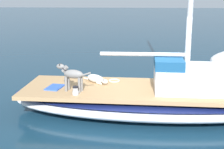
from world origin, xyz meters
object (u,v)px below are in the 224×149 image
(sailboat_main, at_px, (150,100))
(deck_towel, at_px, (55,87))
(coiled_rope, at_px, (114,81))
(dog_white, at_px, (96,79))
(deck_winch, at_px, (76,91))
(dog_grey, at_px, (72,75))

(sailboat_main, relative_size, deck_towel, 13.02)
(coiled_rope, bearing_deg, dog_white, -72.21)
(deck_winch, bearing_deg, coiled_rope, 145.85)
(sailboat_main, distance_m, dog_white, 1.59)
(dog_grey, xyz_separation_m, deck_winch, (0.29, 0.14, -0.32))
(dog_white, xyz_separation_m, deck_towel, (0.58, -1.02, -0.09))
(dog_grey, bearing_deg, dog_white, 148.14)
(sailboat_main, height_order, deck_winch, deck_winch)
(dog_white, distance_m, deck_towel, 1.18)
(deck_winch, distance_m, deck_towel, 0.84)
(dog_white, relative_size, deck_towel, 1.38)
(dog_grey, relative_size, deck_winch, 4.41)
(sailboat_main, bearing_deg, deck_towel, -86.50)
(sailboat_main, bearing_deg, dog_white, -106.34)
(dog_white, bearing_deg, dog_grey, -31.86)
(coiled_rope, bearing_deg, dog_grey, -45.56)
(sailboat_main, xyz_separation_m, coiled_rope, (-0.59, -0.98, 0.35))
(sailboat_main, xyz_separation_m, dog_grey, (0.39, -1.98, 0.75))
(deck_towel, bearing_deg, dog_white, 119.67)
(deck_winch, distance_m, coiled_rope, 1.53)
(sailboat_main, distance_m, coiled_rope, 1.19)
(dog_white, xyz_separation_m, deck_winch, (1.11, -0.37, -0.01))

